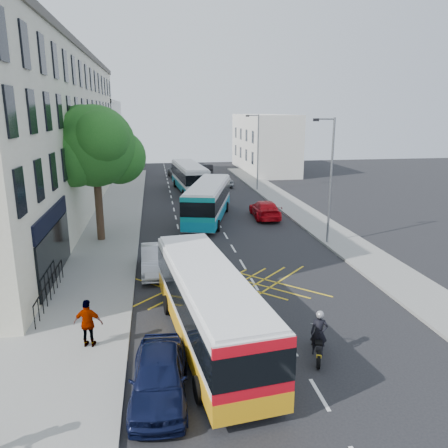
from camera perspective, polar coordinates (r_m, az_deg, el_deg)
name	(u,v)px	position (r m, az deg, el deg)	size (l,w,h in m)	color
ground	(290,345)	(17.23, 8.64, -15.35)	(120.00, 120.00, 0.00)	black
pavement_left	(102,240)	(30.59, -15.70, -2.04)	(5.00, 70.00, 0.15)	gray
pavement_right	(327,230)	(32.76, 13.28, -0.79)	(3.00, 70.00, 0.15)	gray
terrace_main	(40,133)	(39.77, -22.91, 10.90)	(8.30, 45.00, 13.50)	beige
terrace_far	(91,135)	(69.86, -16.99, 11.08)	(8.00, 20.00, 10.00)	silver
building_right	(264,143)	(64.30, 5.22, 10.49)	(6.00, 18.00, 8.00)	silver
street_tree	(94,147)	(29.45, -16.56, 9.61)	(6.30, 5.70, 8.80)	#382619
lamp_near	(330,174)	(28.65, 13.64, 6.30)	(1.45, 0.15, 8.00)	slate
lamp_far	(257,148)	(47.61, 4.33, 9.83)	(1.45, 0.15, 8.00)	slate
railings	(50,288)	(21.54, -21.79, -7.82)	(0.08, 5.60, 1.14)	black
bus_near	(209,305)	(16.60, -2.02, -10.53)	(3.58, 10.38, 2.86)	silver
bus_mid	(208,201)	(35.02, -2.08, 3.09)	(5.14, 10.83, 2.97)	silver
bus_far	(189,177)	(47.66, -4.55, 6.14)	(3.34, 10.79, 2.99)	silver
motorbike	(319,335)	(16.26, 12.27, -14.04)	(0.84, 1.96, 1.81)	black
parked_car_blue	(159,376)	(14.20, -8.47, -19.03)	(1.71, 4.25, 1.45)	black
parked_car_silver	(156,260)	(23.98, -8.88, -4.62)	(1.54, 4.41, 1.45)	#B4B6BC
red_hatchback	(265,209)	(35.89, 5.37, 1.93)	(2.00, 4.93, 1.43)	red
distant_car_grey	(178,172)	(58.10, -6.01, 6.74)	(2.24, 4.85, 1.35)	#414549
distant_car_silver	(223,180)	(50.93, -0.10, 5.71)	(1.60, 3.97, 1.35)	#A5A9AD
distant_car_dark	(208,169)	(60.79, -2.16, 7.17)	(1.47, 4.21, 1.39)	black
pedestrian_far	(88,323)	(16.99, -17.31, -12.28)	(1.07, 0.44, 1.82)	gray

